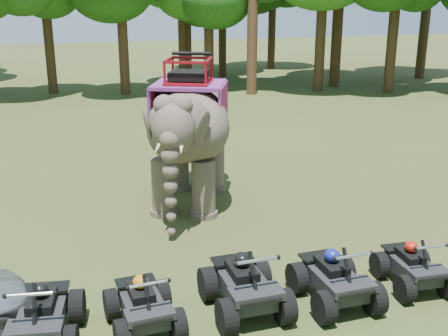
{
  "coord_description": "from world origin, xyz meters",
  "views": [
    {
      "loc": [
        -3.26,
        -10.29,
        5.73
      ],
      "look_at": [
        0.0,
        1.2,
        1.9
      ],
      "focal_mm": 45.0,
      "sensor_mm": 36.0,
      "label": 1
    }
  ],
  "objects_px": {
    "atv_4": "(414,261)",
    "atv_0": "(40,309)",
    "elephant": "(189,131)",
    "atv_2": "(245,278)",
    "atv_3": "(335,272)",
    "atv_1": "(143,298)"
  },
  "relations": [
    {
      "from": "atv_0",
      "to": "atv_4",
      "type": "distance_m",
      "value": 7.09
    },
    {
      "from": "atv_2",
      "to": "atv_4",
      "type": "relative_size",
      "value": 1.19
    },
    {
      "from": "elephant",
      "to": "atv_0",
      "type": "xyz_separation_m",
      "value": [
        -3.84,
        -5.8,
        -1.39
      ]
    },
    {
      "from": "elephant",
      "to": "atv_2",
      "type": "xyz_separation_m",
      "value": [
        -0.26,
        -5.77,
        -1.36
      ]
    },
    {
      "from": "atv_1",
      "to": "atv_2",
      "type": "relative_size",
      "value": 0.88
    },
    {
      "from": "atv_0",
      "to": "atv_2",
      "type": "height_order",
      "value": "atv_2"
    },
    {
      "from": "atv_0",
      "to": "atv_2",
      "type": "xyz_separation_m",
      "value": [
        3.58,
        0.03,
        0.03
      ]
    },
    {
      "from": "atv_0",
      "to": "atv_4",
      "type": "bearing_deg",
      "value": 7.54
    },
    {
      "from": "elephant",
      "to": "atv_2",
      "type": "bearing_deg",
      "value": -70.19
    },
    {
      "from": "atv_0",
      "to": "atv_4",
      "type": "height_order",
      "value": "atv_0"
    },
    {
      "from": "atv_4",
      "to": "atv_0",
      "type": "bearing_deg",
      "value": -177.39
    },
    {
      "from": "atv_2",
      "to": "atv_4",
      "type": "height_order",
      "value": "atv_2"
    },
    {
      "from": "atv_0",
      "to": "atv_4",
      "type": "relative_size",
      "value": 1.14
    },
    {
      "from": "atv_2",
      "to": "atv_0",
      "type": "bearing_deg",
      "value": 178.67
    },
    {
      "from": "atv_4",
      "to": "atv_2",
      "type": "bearing_deg",
      "value": -178.24
    },
    {
      "from": "elephant",
      "to": "atv_3",
      "type": "height_order",
      "value": "elephant"
    },
    {
      "from": "elephant",
      "to": "atv_4",
      "type": "bearing_deg",
      "value": -38.55
    },
    {
      "from": "atv_2",
      "to": "atv_1",
      "type": "bearing_deg",
      "value": -179.54
    },
    {
      "from": "atv_2",
      "to": "atv_3",
      "type": "xyz_separation_m",
      "value": [
        1.73,
        -0.2,
        -0.04
      ]
    },
    {
      "from": "atv_0",
      "to": "atv_3",
      "type": "relative_size",
      "value": 1.01
    },
    {
      "from": "elephant",
      "to": "atv_2",
      "type": "distance_m",
      "value": 5.94
    },
    {
      "from": "atv_0",
      "to": "atv_3",
      "type": "height_order",
      "value": "atv_0"
    }
  ]
}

